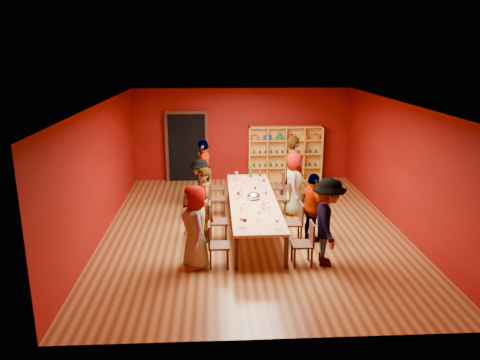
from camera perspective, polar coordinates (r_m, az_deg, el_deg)
The scene contains 47 objects.
room_shell at distance 10.93m, azimuth 1.61°, elevation 1.43°, with size 7.10×9.10×3.04m.
tasting_table at distance 11.16m, azimuth 1.58°, elevation -2.56°, with size 1.10×4.50×0.75m.
doorway at distance 15.34m, azimuth -6.47°, elevation 4.03°, with size 1.40×0.17×2.30m.
shelving_unit at distance 15.39m, azimuth 5.51°, elevation 3.56°, with size 2.40×0.40×1.80m.
chair_person_left_0 at distance 9.34m, azimuth -3.08°, elevation -7.63°, with size 0.42×0.42×0.89m.
person_left_0 at distance 9.22m, azimuth -5.49°, elevation -5.69°, with size 0.82×0.45×1.68m, color #5A88BA.
chair_person_left_1 at distance 10.58m, azimuth -3.09°, elevation -4.79°, with size 0.42×0.42×0.89m.
person_left_1 at distance 10.46m, azimuth -4.46°, elevation -3.02°, with size 0.62×0.45×1.69m, color white.
chair_person_left_3 at distance 12.18m, azimuth -3.09°, elevation -2.00°, with size 0.42×0.42×0.89m.
person_left_3 at distance 12.12m, azimuth -4.85°, elevation -0.89°, with size 0.97×0.40×1.49m, color #D28C91.
chair_person_left_4 at distance 13.09m, azimuth -3.10°, elevation -0.74°, with size 0.42×0.42×0.89m.
person_left_4 at distance 12.99m, azimuth -4.43°, elevation 0.98°, with size 1.06×0.48×1.82m, color #15173A.
chair_person_right_0 at distance 9.49m, azimuth 8.07°, elevation -7.39°, with size 0.42×0.42×0.89m.
person_right_0 at distance 9.43m, azimuth 10.67°, elevation -5.05°, with size 1.16×0.48×1.79m, color #15193B.
chair_person_right_1 at distance 10.57m, azimuth 6.87°, elevation -4.90°, with size 0.42×0.42×0.89m.
person_right_1 at distance 10.54m, azimuth 8.84°, elevation -3.36°, with size 0.92×0.42×1.57m, color tan.
chair_person_right_3 at distance 12.25m, azimuth 5.45°, elevation -1.95°, with size 0.42×0.42×0.89m.
person_right_3 at distance 12.20m, azimuth 6.63°, elevation -0.49°, with size 0.80×0.44×1.63m, color #131434.
chair_person_right_4 at distance 13.21m, azimuth 4.82°, elevation -0.62°, with size 0.42×0.42×0.89m.
person_right_4 at distance 13.16m, azimuth 6.58°, elevation 1.26°, with size 0.68×0.50×1.88m, color #D28D91.
wine_glass_0 at distance 11.10m, azimuth -0.24°, elevation -1.64°, with size 0.07×0.07×0.19m.
wine_glass_1 at distance 11.12m, azimuth 3.13°, elevation -1.58°, with size 0.08×0.08×0.20m.
wine_glass_2 at distance 12.31m, azimuth 0.51°, elevation 0.17°, with size 0.08×0.08×0.21m.
wine_glass_3 at distance 9.37m, azimuth 0.21°, elevation -4.87°, with size 0.08×0.08×0.21m.
wine_glass_4 at distance 10.11m, azimuth 3.58°, elevation -3.33°, with size 0.08×0.08×0.21m.
wine_glass_5 at distance 9.79m, azimuth 2.32°, elevation -4.05°, with size 0.08×0.08×0.19m.
wine_glass_6 at distance 11.83m, azimuth 2.94°, elevation -0.53°, with size 0.08×0.08×0.20m.
wine_glass_7 at distance 12.66m, azimuth 2.44°, elevation 0.58°, with size 0.08×0.08×0.21m.
wine_glass_8 at distance 12.82m, azimuth -0.44°, elevation 0.80°, with size 0.08×0.08×0.21m.
wine_glass_9 at distance 10.10m, azimuth 0.17°, elevation -3.46°, with size 0.07×0.07×0.18m.
wine_glass_10 at distance 11.11m, azimuth 2.95°, elevation -1.51°, with size 0.09×0.09×0.22m.
wine_glass_11 at distance 9.31m, azimuth 4.52°, elevation -5.05°, with size 0.08×0.08×0.21m.
wine_glass_12 at distance 11.53m, azimuth 1.87°, elevation -1.01°, with size 0.07×0.07×0.18m.
wine_glass_13 at distance 9.33m, azimuth 0.61°, elevation -5.00°, with size 0.08×0.08×0.20m.
wine_glass_14 at distance 12.76m, azimuth -0.61°, elevation 0.75°, with size 0.08×0.08×0.21m.
wine_glass_15 at distance 12.14m, azimuth 2.91°, elevation -0.09°, with size 0.08×0.08×0.20m.
wine_glass_16 at distance 11.03m, azimuth -0.22°, elevation -1.69°, with size 0.08×0.08×0.20m.
wine_glass_17 at distance 12.09m, azimuth -0.43°, elevation -0.19°, with size 0.08×0.08×0.19m.
wine_glass_18 at distance 13.00m, azimuth 2.49°, elevation 0.97°, with size 0.08×0.08×0.20m.
wine_glass_19 at distance 11.92m, azimuth -0.43°, elevation -0.39°, with size 0.08×0.08×0.20m.
wine_glass_20 at distance 10.63m, azimuth 1.25°, elevation -2.35°, with size 0.08×0.08×0.21m.
wine_glass_21 at distance 10.35m, azimuth 0.39°, elevation -2.97°, with size 0.07×0.07×0.18m.
wine_glass_22 at distance 10.42m, azimuth 3.41°, elevation -2.75°, with size 0.08×0.08×0.21m.
spittoon_bowl at distance 11.09m, azimuth 1.67°, elevation -1.98°, with size 0.33×0.33×0.18m, color #AFB2B6.
carafe_a at distance 11.27m, azimuth 0.24°, elevation -1.45°, with size 0.14×0.14×0.27m.
carafe_b at distance 10.34m, azimuth 2.81°, elevation -3.13°, with size 0.12×0.12×0.24m.
wine_bottle at distance 13.00m, azimuth 1.31°, elevation 0.92°, with size 0.11×0.11×0.34m.
Camera 1 is at (-0.86, -10.56, 4.18)m, focal length 35.00 mm.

